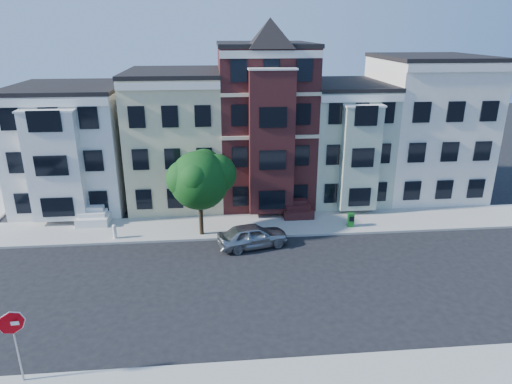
{
  "coord_description": "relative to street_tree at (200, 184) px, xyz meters",
  "views": [
    {
      "loc": [
        -4.05,
        -21.59,
        13.31
      ],
      "look_at": [
        -1.67,
        3.58,
        4.2
      ],
      "focal_mm": 32.0,
      "sensor_mm": 36.0,
      "label": 1
    }
  ],
  "objects": [
    {
      "name": "house_brown",
      "position": [
        5.07,
        7.72,
        2.29
      ],
      "size": [
        7.0,
        9.0,
        12.0
      ],
      "primitive_type": "cube",
      "color": "#3D1616",
      "rests_on": "ground"
    },
    {
      "name": "house_white",
      "position": [
        -9.93,
        7.72,
        0.79
      ],
      "size": [
        8.0,
        9.0,
        9.0
      ],
      "primitive_type": "cube",
      "color": "white",
      "rests_on": "ground"
    },
    {
      "name": "fire_hydrant",
      "position": [
        -5.72,
        -0.14,
        -3.17
      ],
      "size": [
        0.36,
        0.36,
        0.78
      ],
      "primitive_type": "cylinder",
      "rotation": [
        0.0,
        0.0,
        -0.39
      ],
      "color": "silver",
      "rests_on": "far_sidewalk"
    },
    {
      "name": "far_sidewalk",
      "position": [
        5.07,
        1.22,
        -3.64
      ],
      "size": [
        60.0,
        4.0,
        0.15
      ],
      "primitive_type": "cube",
      "color": "#9E9B93",
      "rests_on": "ground"
    },
    {
      "name": "parked_car",
      "position": [
        3.29,
        -1.93,
        -2.94
      ],
      "size": [
        4.83,
        2.83,
        1.54
      ],
      "primitive_type": "imported",
      "rotation": [
        0.0,
        0.0,
        1.81
      ],
      "color": "#9B9FA4",
      "rests_on": "ground"
    },
    {
      "name": "stop_sign",
      "position": [
        -6.8,
        -13.08,
        -1.77
      ],
      "size": [
        0.99,
        0.2,
        3.59
      ],
      "primitive_type": null,
      "rotation": [
        0.0,
        0.0,
        0.06
      ],
      "color": "#BD000A",
      "rests_on": "near_sidewalk"
    },
    {
      "name": "house_cream",
      "position": [
        18.57,
        7.72,
        1.79
      ],
      "size": [
        8.0,
        9.0,
        11.0
      ],
      "primitive_type": "cube",
      "color": "silver",
      "rests_on": "ground"
    },
    {
      "name": "house_green",
      "position": [
        11.57,
        7.72,
        0.79
      ],
      "size": [
        6.0,
        9.0,
        9.0
      ],
      "primitive_type": "cube",
      "color": "#A7B79E",
      "rests_on": "ground"
    },
    {
      "name": "ground",
      "position": [
        5.07,
        -6.78,
        -3.71
      ],
      "size": [
        120.0,
        120.0,
        0.0
      ],
      "primitive_type": "plane",
      "color": "black"
    },
    {
      "name": "house_yellow",
      "position": [
        -1.93,
        7.72,
        1.29
      ],
      "size": [
        7.0,
        9.0,
        10.0
      ],
      "primitive_type": "cube",
      "color": "beige",
      "rests_on": "ground"
    },
    {
      "name": "street_tree",
      "position": [
        0.0,
        0.0,
        0.0
      ],
      "size": [
        6.28,
        6.28,
        7.13
      ],
      "primitive_type": null,
      "rotation": [
        0.0,
        0.0,
        -0.03
      ],
      "color": "#154D15",
      "rests_on": "far_sidewalk"
    },
    {
      "name": "newspaper_box",
      "position": [
        10.41,
        0.28,
        -3.07
      ],
      "size": [
        0.48,
        0.44,
        0.98
      ],
      "primitive_type": "cube",
      "rotation": [
        0.0,
        0.0,
        -0.11
      ],
      "color": "#145A1C",
      "rests_on": "far_sidewalk"
    }
  ]
}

